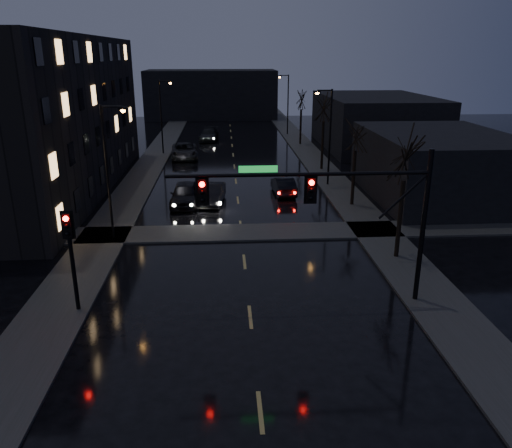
{
  "coord_description": "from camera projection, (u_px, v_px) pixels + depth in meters",
  "views": [
    {
      "loc": [
        -0.96,
        -10.94,
        10.75
      ],
      "look_at": [
        0.44,
        10.96,
        3.2
      ],
      "focal_mm": 35.0,
      "sensor_mm": 36.0,
      "label": 1
    }
  ],
  "objects": [
    {
      "name": "tree_near",
      "position": [
        407.0,
        146.0,
        25.57
      ],
      "size": [
        3.52,
        3.52,
        8.08
      ],
      "color": "black",
      "rests_on": "ground"
    },
    {
      "name": "oncoming_car_b",
      "position": [
        212.0,
        194.0,
        37.32
      ],
      "size": [
        2.1,
        4.65,
        1.48
      ],
      "primitive_type": "imported",
      "rotation": [
        0.0,
        0.0,
        -0.12
      ],
      "color": "black",
      "rests_on": "ground"
    },
    {
      "name": "far_block",
      "position": [
        211.0,
        94.0,
        86.0
      ],
      "size": [
        22.0,
        10.0,
        8.0
      ],
      "primitive_type": "cube",
      "color": "black",
      "rests_on": "ground"
    },
    {
      "name": "signal_pole_left",
      "position": [
        71.0,
        247.0,
        20.93
      ],
      "size": [
        0.35,
        0.41,
        4.53
      ],
      "color": "black",
      "rests_on": "ground"
    },
    {
      "name": "sidewalk_left",
      "position": [
        144.0,
        174.0,
        46.37
      ],
      "size": [
        3.0,
        140.0,
        0.12
      ],
      "primitive_type": "cube",
      "color": "#2D2D2B",
      "rests_on": "ground"
    },
    {
      "name": "commercial_right_near",
      "position": [
        438.0,
        165.0,
        38.53
      ],
      "size": [
        10.0,
        14.0,
        5.0
      ],
      "primitive_type": "cube",
      "color": "black",
      "rests_on": "ground"
    },
    {
      "name": "signal_mast",
      "position": [
        340.0,
        200.0,
        21.01
      ],
      "size": [
        11.11,
        0.41,
        7.0
      ],
      "color": "black",
      "rests_on": "ground"
    },
    {
      "name": "oncoming_car_c",
      "position": [
        185.0,
        151.0,
        53.31
      ],
      "size": [
        3.14,
        6.08,
        1.64
      ],
      "primitive_type": "imported",
      "rotation": [
        0.0,
        0.0,
        0.07
      ],
      "color": "black",
      "rests_on": "ground"
    },
    {
      "name": "sidewalk_cross",
      "position": [
        241.0,
        232.0,
        31.31
      ],
      "size": [
        40.0,
        3.0,
        0.12
      ],
      "primitive_type": "cube",
      "color": "#2D2D2B",
      "rests_on": "ground"
    },
    {
      "name": "commercial_right_far",
      "position": [
        375.0,
        122.0,
        59.22
      ],
      "size": [
        12.0,
        18.0,
        6.0
      ],
      "primitive_type": "cube",
      "color": "black",
      "rests_on": "ground"
    },
    {
      "name": "streetlight_r_mid",
      "position": [
        328.0,
        129.0,
        41.09
      ],
      "size": [
        1.53,
        0.28,
        8.0
      ],
      "color": "black",
      "rests_on": "ground"
    },
    {
      "name": "streetlight_r_far",
      "position": [
        286.0,
        99.0,
        67.52
      ],
      "size": [
        1.53,
        0.28,
        8.0
      ],
      "color": "black",
      "rests_on": "ground"
    },
    {
      "name": "oncoming_car_d",
      "position": [
        209.0,
        135.0,
        64.17
      ],
      "size": [
        2.63,
        5.45,
        1.53
      ],
      "primitive_type": "imported",
      "rotation": [
        0.0,
        0.0,
        -0.09
      ],
      "color": "black",
      "rests_on": "ground"
    },
    {
      "name": "tree_mid_b",
      "position": [
        324.0,
        100.0,
        46.21
      ],
      "size": [
        3.74,
        3.74,
        8.59
      ],
      "color": "black",
      "rests_on": "ground"
    },
    {
      "name": "lead_car",
      "position": [
        283.0,
        186.0,
        39.8
      ],
      "size": [
        1.75,
        4.32,
        1.4
      ],
      "primitive_type": "imported",
      "rotation": [
        0.0,
        0.0,
        3.21
      ],
      "color": "black",
      "rests_on": "ground"
    },
    {
      "name": "oncoming_car_a",
      "position": [
        185.0,
        194.0,
        36.97
      ],
      "size": [
        2.11,
        4.95,
        1.67
      ],
      "primitive_type": "imported",
      "rotation": [
        0.0,
        0.0,
        -0.03
      ],
      "color": "black",
      "rests_on": "ground"
    },
    {
      "name": "apartment_block",
      "position": [
        26.0,
        117.0,
        39.24
      ],
      "size": [
        12.0,
        30.0,
        12.0
      ],
      "primitive_type": "cube",
      "color": "black",
      "rests_on": "ground"
    },
    {
      "name": "sidewalk_right",
      "position": [
        324.0,
        172.0,
        47.4
      ],
      "size": [
        3.0,
        140.0,
        0.12
      ],
      "primitive_type": "cube",
      "color": "#2D2D2B",
      "rests_on": "ground"
    },
    {
      "name": "streetlight_l_near",
      "position": [
        110.0,
        162.0,
        28.85
      ],
      "size": [
        1.53,
        0.28,
        8.0
      ],
      "color": "black",
      "rests_on": "ground"
    },
    {
      "name": "tree_mid_a",
      "position": [
        357.0,
        127.0,
        35.14
      ],
      "size": [
        3.3,
        3.3,
        7.58
      ],
      "color": "black",
      "rests_on": "ground"
    },
    {
      "name": "tree_far",
      "position": [
        302.0,
        94.0,
        59.6
      ],
      "size": [
        3.43,
        3.43,
        7.88
      ],
      "color": "black",
      "rests_on": "ground"
    },
    {
      "name": "streetlight_l_far",
      "position": [
        163.0,
        111.0,
        54.33
      ],
      "size": [
        1.53,
        0.28,
        8.0
      ],
      "color": "black",
      "rests_on": "ground"
    }
  ]
}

